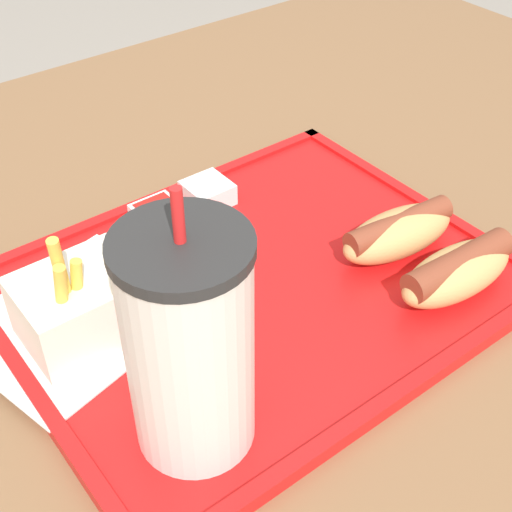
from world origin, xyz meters
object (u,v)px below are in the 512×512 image
at_px(hot_dog_near, 398,232).
at_px(fries_carton, 81,307).
at_px(soda_cup, 189,346).
at_px(sauce_cup_ketchup, 159,216).
at_px(sauce_cup_mayo, 208,192).
at_px(hot_dog_far, 457,271).

height_order(hot_dog_near, fries_carton, fries_carton).
relative_size(soda_cup, sauce_cup_ketchup, 4.81).
distance_m(soda_cup, sauce_cup_mayo, 0.28).
xyz_separation_m(fries_carton, sauce_cup_mayo, (-0.18, -0.09, -0.02)).
bearing_deg(hot_dog_near, sauce_cup_ketchup, -47.20).
bearing_deg(sauce_cup_ketchup, sauce_cup_mayo, -175.30).
relative_size(hot_dog_near, sauce_cup_ketchup, 2.88).
xyz_separation_m(hot_dog_far, hot_dog_near, (0.00, -0.07, -0.00)).
distance_m(soda_cup, fries_carton, 0.14).
relative_size(hot_dog_far, fries_carton, 1.09).
relative_size(soda_cup, hot_dog_far, 1.70).
relative_size(hot_dog_near, sauce_cup_mayo, 2.88).
bearing_deg(fries_carton, soda_cup, 98.12).
height_order(sauce_cup_mayo, sauce_cup_ketchup, same).
bearing_deg(sauce_cup_mayo, soda_cup, 53.76).
bearing_deg(fries_carton, sauce_cup_ketchup, -144.49).
distance_m(soda_cup, hot_dog_far, 0.26).
bearing_deg(sauce_cup_mayo, hot_dog_far, 111.27).
bearing_deg(sauce_cup_ketchup, fries_carton, 35.51).
bearing_deg(sauce_cup_mayo, hot_dog_near, 118.64).
distance_m(fries_carton, sauce_cup_ketchup, 0.15).
bearing_deg(soda_cup, fries_carton, -81.88).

